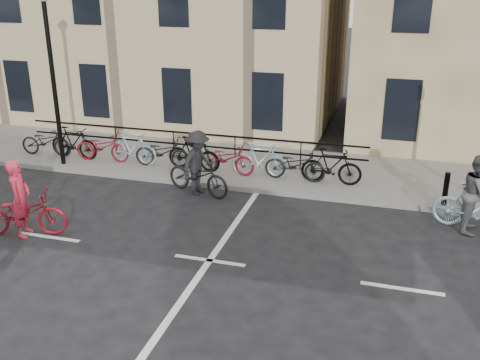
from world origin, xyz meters
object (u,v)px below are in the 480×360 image
(lamp_post, at_px, (51,58))
(cyclist_pink, at_px, (22,210))
(cyclist_dark, at_px, (198,169))
(cyclist_grey, at_px, (477,201))

(lamp_post, height_order, cyclist_pink, lamp_post)
(cyclist_pink, relative_size, cyclist_dark, 1.01)
(lamp_post, height_order, cyclist_grey, lamp_post)
(cyclist_grey, height_order, cyclist_dark, cyclist_grey)
(cyclist_pink, bearing_deg, lamp_post, 5.78)
(lamp_post, relative_size, cyclist_dark, 2.43)
(cyclist_pink, relative_size, cyclist_grey, 1.08)
(cyclist_grey, bearing_deg, lamp_post, 97.52)
(lamp_post, bearing_deg, cyclist_grey, -5.73)
(cyclist_pink, distance_m, cyclist_grey, 10.72)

